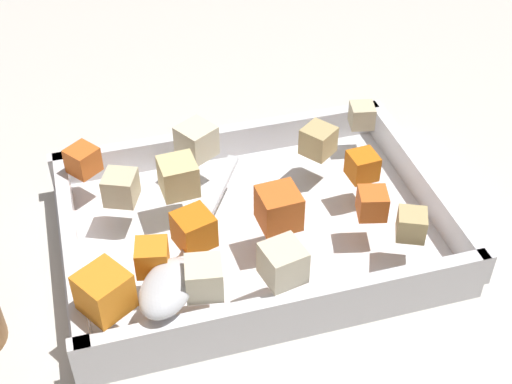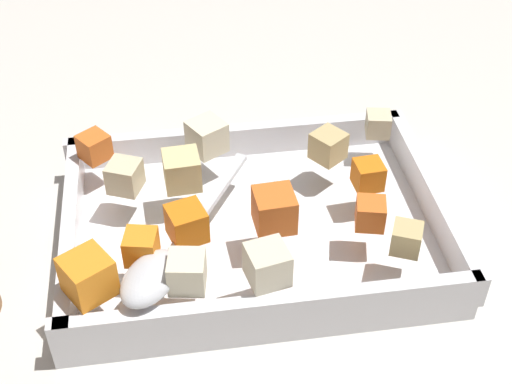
# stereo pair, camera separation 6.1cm
# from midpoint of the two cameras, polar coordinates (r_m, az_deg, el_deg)

# --- Properties ---
(ground_plane) EXTENTS (4.00, 4.00, 0.00)m
(ground_plane) POSITION_cam_midpoint_polar(r_m,az_deg,el_deg) (0.63, -2.69, -5.13)
(ground_plane) COLOR beige
(baking_dish) EXTENTS (0.33, 0.23, 0.05)m
(baking_dish) POSITION_cam_midpoint_polar(r_m,az_deg,el_deg) (0.64, -2.74, -3.01)
(baking_dish) COLOR silver
(baking_dish) RESTS_ON ground_plane
(carrot_chunk_far_left) EXTENTS (0.05, 0.05, 0.03)m
(carrot_chunk_far_left) POSITION_cam_midpoint_polar(r_m,az_deg,el_deg) (0.54, -15.22, -7.83)
(carrot_chunk_far_left) COLOR orange
(carrot_chunk_far_left) RESTS_ON baking_dish
(carrot_chunk_heap_top) EXTENTS (0.03, 0.03, 0.03)m
(carrot_chunk_heap_top) POSITION_cam_midpoint_polar(r_m,az_deg,el_deg) (0.58, -1.15, -1.42)
(carrot_chunk_heap_top) COLOR orange
(carrot_chunk_heap_top) RESTS_ON baking_dish
(carrot_chunk_far_right) EXTENTS (0.04, 0.04, 0.03)m
(carrot_chunk_far_right) POSITION_cam_midpoint_polar(r_m,az_deg,el_deg) (0.57, -8.01, -3.11)
(carrot_chunk_far_right) COLOR orange
(carrot_chunk_far_right) RESTS_ON baking_dish
(carrot_chunk_front_center) EXTENTS (0.03, 0.03, 0.02)m
(carrot_chunk_front_center) POSITION_cam_midpoint_polar(r_m,az_deg,el_deg) (0.60, 6.38, -1.03)
(carrot_chunk_front_center) COLOR orange
(carrot_chunk_front_center) RESTS_ON baking_dish
(carrot_chunk_rim_edge) EXTENTS (0.03, 0.03, 0.02)m
(carrot_chunk_rim_edge) POSITION_cam_midpoint_polar(r_m,az_deg,el_deg) (0.66, -16.20, 2.34)
(carrot_chunk_rim_edge) COLOR orange
(carrot_chunk_rim_edge) RESTS_ON baking_dish
(carrot_chunk_back_center) EXTENTS (0.03, 0.03, 0.02)m
(carrot_chunk_back_center) POSITION_cam_midpoint_polar(r_m,az_deg,el_deg) (0.56, -11.38, -5.26)
(carrot_chunk_back_center) COLOR orange
(carrot_chunk_back_center) RESTS_ON baking_dish
(carrot_chunk_center) EXTENTS (0.03, 0.03, 0.02)m
(carrot_chunk_center) POSITION_cam_midpoint_polar(r_m,az_deg,el_deg) (0.63, 5.78, 1.98)
(carrot_chunk_center) COLOR orange
(carrot_chunk_center) RESTS_ON baking_dish
(potato_chunk_corner_ne) EXTENTS (0.03, 0.03, 0.02)m
(potato_chunk_corner_ne) POSITION_cam_midpoint_polar(r_m,az_deg,el_deg) (0.70, 5.97, 5.99)
(potato_chunk_corner_ne) COLOR beige
(potato_chunk_corner_ne) RESTS_ON baking_dish
(potato_chunk_heap_side) EXTENTS (0.04, 0.04, 0.03)m
(potato_chunk_heap_side) POSITION_cam_midpoint_polar(r_m,az_deg,el_deg) (0.66, -7.40, 3.97)
(potato_chunk_heap_side) COLOR beige
(potato_chunk_heap_side) RESTS_ON baking_dish
(potato_chunk_near_spoon) EXTENTS (0.03, 0.03, 0.03)m
(potato_chunk_near_spoon) POSITION_cam_midpoint_polar(r_m,az_deg,el_deg) (0.62, -9.00, 1.11)
(potato_chunk_near_spoon) COLOR #E0CC89
(potato_chunk_near_spoon) RESTS_ON baking_dish
(potato_chunk_corner_sw) EXTENTS (0.03, 0.03, 0.02)m
(potato_chunk_corner_sw) POSITION_cam_midpoint_polar(r_m,az_deg,el_deg) (0.58, 9.39, -2.70)
(potato_chunk_corner_sw) COLOR tan
(potato_chunk_corner_sw) RESTS_ON baking_dish
(potato_chunk_under_handle) EXTENTS (0.03, 0.03, 0.03)m
(potato_chunk_under_handle) POSITION_cam_midpoint_polar(r_m,az_deg,el_deg) (0.54, -7.44, -6.94)
(potato_chunk_under_handle) COLOR beige
(potato_chunk_under_handle) RESTS_ON baking_dish
(potato_chunk_near_left) EXTENTS (0.04, 0.04, 0.03)m
(potato_chunk_near_left) POSITION_cam_midpoint_polar(r_m,az_deg,el_deg) (0.66, 2.36, 4.00)
(potato_chunk_near_left) COLOR tan
(potato_chunk_near_left) RESTS_ON baking_dish
(potato_chunk_near_right) EXTENTS (0.03, 0.03, 0.03)m
(potato_chunk_near_right) POSITION_cam_midpoint_polar(r_m,az_deg,el_deg) (0.62, -13.48, 0.23)
(potato_chunk_near_right) COLOR beige
(potato_chunk_near_right) RESTS_ON baking_dish
(parsnip_chunk_mid_left) EXTENTS (0.04, 0.04, 0.03)m
(parsnip_chunk_mid_left) POSITION_cam_midpoint_polar(r_m,az_deg,el_deg) (0.54, -1.36, -5.87)
(parsnip_chunk_mid_left) COLOR beige
(parsnip_chunk_mid_left) RESTS_ON baking_dish
(serving_spoon) EXTENTS (0.12, 0.19, 0.02)m
(serving_spoon) POSITION_cam_midpoint_polar(r_m,az_deg,el_deg) (0.55, -9.78, -6.72)
(serving_spoon) COLOR silver
(serving_spoon) RESTS_ON baking_dish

